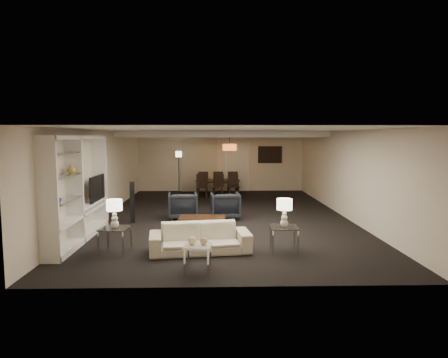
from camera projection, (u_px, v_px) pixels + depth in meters
name	position (u px, v px, depth m)	size (l,w,h in m)	color
floor	(224.00, 216.00, 11.68)	(11.00, 11.00, 0.00)	black
ceiling	(224.00, 130.00, 11.41)	(7.00, 11.00, 0.02)	silver
wall_back	(221.00, 162.00, 17.01)	(7.00, 0.02, 2.50)	beige
wall_front	(233.00, 208.00, 6.08)	(7.00, 0.02, 2.50)	beige
wall_left	(102.00, 174.00, 11.45)	(0.02, 11.00, 2.50)	beige
wall_right	(344.00, 174.00, 11.63)	(0.02, 11.00, 2.50)	beige
ceiling_soffit	(222.00, 134.00, 14.90)	(7.00, 4.00, 0.20)	silver
curtains	(200.00, 163.00, 16.91)	(1.50, 0.12, 2.40)	beige
door	(237.00, 166.00, 17.02)	(0.90, 0.05, 2.10)	silver
painting	(270.00, 155.00, 16.99)	(0.95, 0.04, 0.65)	#142D38
media_unit	(79.00, 189.00, 8.88)	(0.38, 3.40, 2.35)	white
pendant_light	(230.00, 147.00, 14.96)	(0.52, 0.52, 0.24)	#D8591E
sofa	(200.00, 238.00, 8.04)	(2.01, 0.79, 0.59)	beige
coffee_table	(202.00, 225.00, 9.64)	(1.10, 0.64, 0.40)	black
armchair_left	(183.00, 206.00, 11.29)	(0.80, 0.82, 0.75)	black
armchair_right	(225.00, 206.00, 11.32)	(0.80, 0.82, 0.75)	black
side_table_left	(115.00, 240.00, 8.00)	(0.55, 0.55, 0.52)	white
side_table_right	(284.00, 239.00, 8.08)	(0.55, 0.55, 0.52)	silver
table_lamp_left	(115.00, 214.00, 7.94)	(0.31, 0.31, 0.57)	beige
table_lamp_right	(284.00, 213.00, 8.02)	(0.31, 0.31, 0.57)	#EDE0C8
marble_table	(198.00, 258.00, 6.95)	(0.46, 0.46, 0.46)	white
gold_gourd_a	(192.00, 241.00, 6.91)	(0.15, 0.15, 0.15)	#EBD37C
gold_gourd_b	(204.00, 241.00, 6.92)	(0.13, 0.13, 0.13)	tan
television	(93.00, 188.00, 9.82)	(0.14, 1.09, 0.63)	black
vase_blue	(57.00, 199.00, 7.67)	(0.15, 0.15, 0.16)	#2833AF
vase_amber	(71.00, 169.00, 8.41)	(0.18, 0.18, 0.19)	gold
floor_speaker	(132.00, 202.00, 10.77)	(0.12, 0.12, 1.11)	black
dining_table	(218.00, 188.00, 15.75)	(1.74, 0.97, 0.61)	black
chair_nl	(202.00, 186.00, 15.08)	(0.42, 0.42, 0.91)	black
chair_nm	(218.00, 186.00, 15.09)	(0.42, 0.42, 0.91)	black
chair_nr	(234.00, 186.00, 15.11)	(0.42, 0.42, 0.91)	black
chair_fl	(203.00, 182.00, 16.37)	(0.42, 0.42, 0.91)	black
chair_fm	(218.00, 182.00, 16.38)	(0.42, 0.42, 0.91)	black
chair_fr	(232.00, 182.00, 16.40)	(0.42, 0.42, 0.91)	black
floor_lamp	(179.00, 173.00, 16.06)	(0.25, 0.25, 1.73)	black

